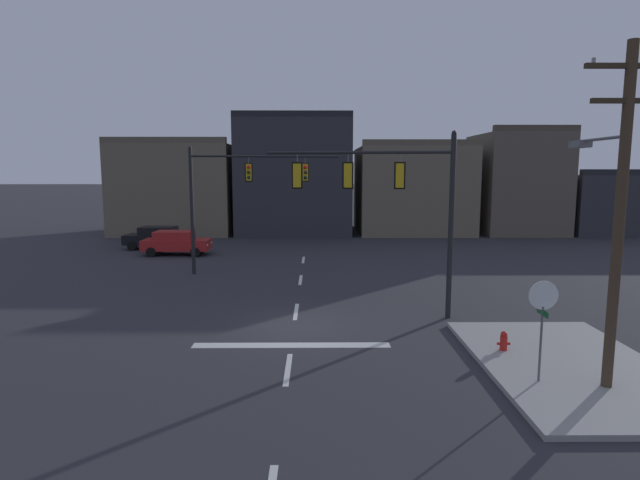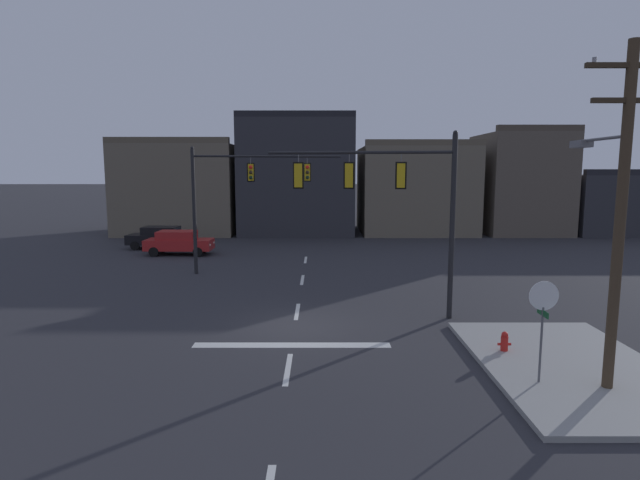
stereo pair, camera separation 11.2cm
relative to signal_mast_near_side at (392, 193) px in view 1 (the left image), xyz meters
The scene contains 12 objects.
ground_plane 6.17m from the signal_mast_near_side, 159.60° to the right, with size 400.00×400.00×0.00m, color #2B2B30.
sidewalk_near_corner 8.39m from the signal_mast_near_side, 50.57° to the right, with size 5.00×8.00×0.15m, color gray.
stop_bar_paint 6.89m from the signal_mast_near_side, 137.44° to the right, with size 6.40×0.50×0.01m, color silver.
lane_centreline 6.05m from the signal_mast_near_side, behind, with size 0.16×26.40×0.01m.
signal_mast_near_side is the anchor object (origin of this frame).
signal_mast_far_side 11.18m from the signal_mast_near_side, 130.21° to the left, with size 8.05×1.12×6.90m.
stop_sign 7.70m from the signal_mast_near_side, 65.78° to the right, with size 0.76×0.64×2.83m.
car_lot_nearside 19.50m from the signal_mast_near_side, 129.90° to the left, with size 4.49×1.99×1.61m.
car_lot_middle 22.83m from the signal_mast_near_side, 129.65° to the left, with size 4.55×2.14×1.61m.
utility_pole 8.16m from the signal_mast_near_side, 55.95° to the right, with size 2.20×2.57×8.66m.
fire_hydrant 6.82m from the signal_mast_near_side, 55.88° to the right, with size 0.40×0.30×0.75m.
building_row 28.29m from the signal_mast_near_side, 81.81° to the left, with size 51.34×12.15×10.47m.
Camera 1 is at (0.80, -17.93, 5.61)m, focal length 28.66 mm.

